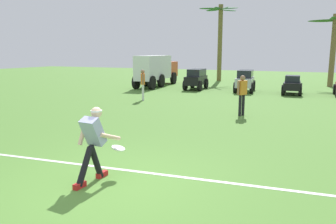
{
  "coord_description": "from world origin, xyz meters",
  "views": [
    {
      "loc": [
        3.35,
        -4.75,
        2.41
      ],
      "look_at": [
        -0.12,
        2.8,
        0.9
      ],
      "focal_mm": 35.0,
      "sensor_mm": 36.0,
      "label": 1
    }
  ],
  "objects": [
    {
      "name": "ground_plane",
      "position": [
        0.0,
        0.0,
        0.0
      ],
      "size": [
        80.0,
        80.0,
        0.0
      ],
      "primitive_type": "plane",
      "color": "#4D7D30"
    },
    {
      "name": "parked_car_slot_b",
      "position": [
        -0.81,
        15.79,
        0.72
      ],
      "size": [
        1.38,
        2.49,
        1.34
      ],
      "color": "#B7BABF",
      "rests_on": "ground_plane"
    },
    {
      "name": "teammate_near_sideline",
      "position": [
        0.72,
        7.76,
        0.94
      ],
      "size": [
        0.34,
        0.46,
        1.56
      ],
      "color": "black",
      "rests_on": "ground_plane"
    },
    {
      "name": "parked_car_slot_a",
      "position": [
        -4.02,
        15.77,
        0.72
      ],
      "size": [
        1.3,
        2.46,
        1.34
      ],
      "color": "black",
      "rests_on": "ground_plane"
    },
    {
      "name": "field_line_paint",
      "position": [
        0.0,
        0.79,
        0.0
      ],
      "size": [
        21.51,
        2.4,
        0.01
      ],
      "primitive_type": "cube",
      "rotation": [
        0.0,
        0.0,
        0.11
      ],
      "color": "white",
      "rests_on": "ground_plane"
    },
    {
      "name": "box_truck",
      "position": [
        -7.35,
        16.56,
        1.23
      ],
      "size": [
        1.77,
        5.97,
        2.2
      ],
      "color": "#CC4C19",
      "rests_on": "ground_plane"
    },
    {
      "name": "frisbee_thrower",
      "position": [
        -0.41,
        0.06,
        0.79
      ],
      "size": [
        0.51,
        1.1,
        1.41
      ],
      "color": "black",
      "rests_on": "ground_plane"
    },
    {
      "name": "parked_car_slot_c",
      "position": [
        1.98,
        15.65,
        0.56
      ],
      "size": [
        1.18,
        2.24,
        1.1
      ],
      "color": "black",
      "rests_on": "ground_plane"
    },
    {
      "name": "palm_tree_left_of_centre",
      "position": [
        4.11,
        21.39,
        3.06
      ],
      "size": [
        3.29,
        3.27,
        5.05
      ],
      "color": "brown",
      "rests_on": "ground_plane"
    },
    {
      "name": "frisbee_in_flight",
      "position": [
        -0.18,
        0.54,
        0.54
      ],
      "size": [
        0.33,
        0.33,
        0.09
      ],
      "color": "white"
    },
    {
      "name": "teammate_midfield",
      "position": [
        -4.75,
        9.81,
        0.94
      ],
      "size": [
        0.35,
        0.46,
        1.56
      ],
      "color": "silver",
      "rests_on": "ground_plane"
    },
    {
      "name": "palm_tree_far_left",
      "position": [
        -4.48,
        22.82,
        3.72
      ],
      "size": [
        3.16,
        3.32,
        6.34
      ],
      "color": "brown",
      "rests_on": "ground_plane"
    }
  ]
}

